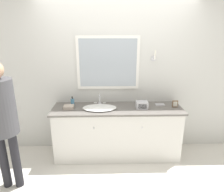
# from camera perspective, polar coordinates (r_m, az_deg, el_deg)

# --- Properties ---
(ground_plane) EXTENTS (14.00, 14.00, 0.00)m
(ground_plane) POSITION_cam_1_polar(r_m,az_deg,el_deg) (3.33, 1.71, -19.38)
(ground_plane) COLOR silver
(wall_back) EXTENTS (8.00, 0.18, 2.55)m
(wall_back) POSITION_cam_1_polar(r_m,az_deg,el_deg) (3.38, 1.24, 5.33)
(wall_back) COLOR silver
(wall_back) RESTS_ON ground_plane
(vanity_counter) EXTENTS (2.07, 0.59, 0.86)m
(vanity_counter) POSITION_cam_1_polar(r_m,az_deg,el_deg) (3.38, 1.47, -10.17)
(vanity_counter) COLOR silver
(vanity_counter) RESTS_ON ground_plane
(sink_basin) EXTENTS (0.54, 0.39, 0.18)m
(sink_basin) POSITION_cam_1_polar(r_m,az_deg,el_deg) (3.17, -3.60, -3.28)
(sink_basin) COLOR white
(sink_basin) RESTS_ON vanity_counter
(soap_bottle) EXTENTS (0.06, 0.06, 0.16)m
(soap_bottle) POSITION_cam_1_polar(r_m,az_deg,el_deg) (3.34, -11.20, -1.70)
(soap_bottle) COLOR teal
(soap_bottle) RESTS_ON vanity_counter
(appliance_box) EXTENTS (0.18, 0.14, 0.11)m
(appliance_box) POSITION_cam_1_polar(r_m,az_deg,el_deg) (3.20, 8.52, -2.53)
(appliance_box) COLOR #BCBCC1
(appliance_box) RESTS_ON vanity_counter
(picture_frame) EXTENTS (0.09, 0.01, 0.11)m
(picture_frame) POSITION_cam_1_polar(r_m,az_deg,el_deg) (3.36, 17.57, -2.17)
(picture_frame) COLOR brown
(picture_frame) RESTS_ON vanity_counter
(hand_towel_near_sink) EXTENTS (0.16, 0.13, 0.05)m
(hand_towel_near_sink) POSITION_cam_1_polar(r_m,az_deg,el_deg) (3.23, -12.26, -3.08)
(hand_towel_near_sink) COLOR #B7A899
(hand_towel_near_sink) RESTS_ON vanity_counter
(metal_tray) EXTENTS (0.15, 0.10, 0.01)m
(metal_tray) POSITION_cam_1_polar(r_m,az_deg,el_deg) (3.42, 13.54, -2.37)
(metal_tray) COLOR #ADADB2
(metal_tray) RESTS_ON vanity_counter
(person) EXTENTS (0.36, 0.36, 1.71)m
(person) POSITION_cam_1_polar(r_m,az_deg,el_deg) (2.78, -29.08, -4.36)
(person) COLOR #232328
(person) RESTS_ON ground_plane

